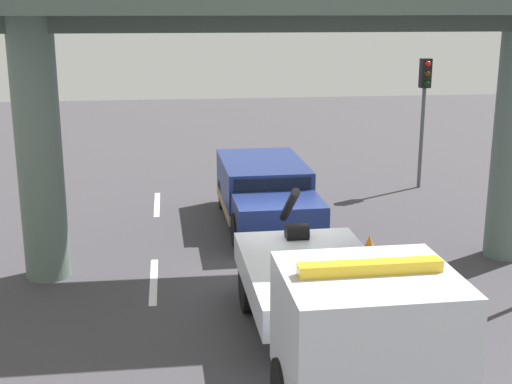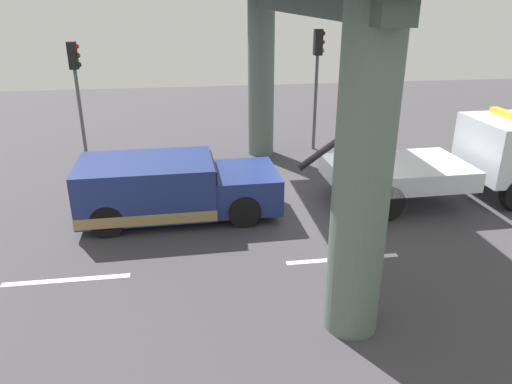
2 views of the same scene
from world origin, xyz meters
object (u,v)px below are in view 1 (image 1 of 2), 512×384
object	(u,v)px
tow_truck_white	(340,307)
traffic_cone_orange	(369,248)
towed_van_green	(265,194)
traffic_light_near	(424,94)

from	to	relation	value
tow_truck_white	traffic_cone_orange	distance (m)	5.59
tow_truck_white	traffic_cone_orange	xyz separation A→B (m)	(-5.15, 1.98, -0.93)
tow_truck_white	traffic_cone_orange	world-z (taller)	tow_truck_white
towed_van_green	traffic_light_near	size ratio (longest dim) A/B	1.28
traffic_light_near	traffic_cone_orange	xyz separation A→B (m)	(6.22, -3.43, -2.73)
towed_van_green	traffic_cone_orange	size ratio (longest dim) A/B	9.15
towed_van_green	traffic_light_near	distance (m)	6.64
towed_van_green	traffic_cone_orange	bearing A→B (deg)	32.75
tow_truck_white	traffic_light_near	xyz separation A→B (m)	(-11.37, 5.41, 1.80)
towed_van_green	traffic_cone_orange	xyz separation A→B (m)	(3.11, 2.00, -0.51)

